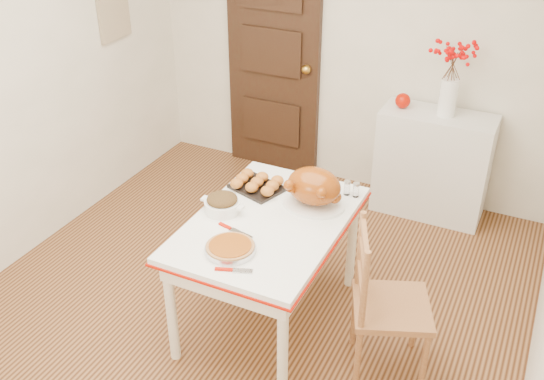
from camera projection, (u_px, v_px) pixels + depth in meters
The scene contains 18 objects.
floor at pixel (240, 313), 4.07m from camera, with size 3.50×4.00×0.00m, color #3F1F0D.
wall_back at pixel (354, 43), 4.99m from camera, with size 3.50×0.00×2.50m, color silver.
wall_left at pixel (1, 91), 4.09m from camera, with size 0.00×4.00×2.50m, color silver.
door_back at pixel (274, 58), 5.34m from camera, with size 0.85×0.06×2.06m, color black.
photo_board at pixel (113, 11), 4.89m from camera, with size 0.03×0.35×0.45m, color tan.
sideboard at pixel (432, 165), 4.94m from camera, with size 0.86×0.38×0.86m, color silver.
kitchen_table at pixel (268, 271), 3.85m from camera, with size 0.86×1.26×0.75m, color white, non-canonical shape.
chair_oak at pixel (392, 304), 3.44m from camera, with size 0.42×0.42×0.95m, color #A36F41, non-canonical shape.
berry_vase at pixel (451, 78), 4.55m from camera, with size 0.31×0.31×0.59m, color white, non-canonical shape.
apple at pixel (403, 101), 4.80m from camera, with size 0.12×0.12×0.12m, color #AD0E00.
turkey_platter at pixel (314, 188), 3.74m from camera, with size 0.39×0.31×0.25m, color #8A3E0F, non-canonical shape.
pumpkin_pie at pixel (230, 247), 3.38m from camera, with size 0.28×0.28×0.06m, color #883E0D.
stuffing_dish at pixel (222, 203), 3.72m from camera, with size 0.28×0.22×0.11m, color brown, non-canonical shape.
rolls_tray at pixel (257, 183), 3.95m from camera, with size 0.31×0.24×0.08m, color #BC6D25, non-canonical shape.
pie_server at pixel (234, 270), 3.24m from camera, with size 0.20×0.06×0.01m, color silver, non-canonical shape.
carving_knife at pixel (235, 231), 3.55m from camera, with size 0.24×0.06×0.01m, color silver, non-canonical shape.
drinking_glass at pixel (315, 177), 4.00m from camera, with size 0.06×0.06×0.10m, color white.
shaker_pair at pixel (352, 189), 3.88m from camera, with size 0.10×0.04×0.10m, color white, non-canonical shape.
Camera 1 is at (1.54, -2.70, 2.76)m, focal length 41.10 mm.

